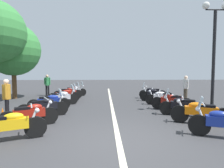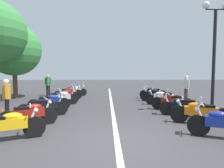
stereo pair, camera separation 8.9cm
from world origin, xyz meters
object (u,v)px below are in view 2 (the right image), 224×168
at_px(motorcycle_right_row_1, 200,112).
at_px(motorcycle_right_row_2, 183,106).
at_px(motorcycle_left_row_5, 65,95).
at_px(bystander_0, 48,83).
at_px(motorcycle_left_row_6, 69,92).
at_px(traffic_cone_1, 3,115).
at_px(motorcycle_left_row_1, 29,114).
at_px(traffic_cone_2, 180,100).
at_px(motorcycle_right_row_5, 156,95).
at_px(motorcycle_left_row_4, 61,97).
at_px(bystander_2, 7,95).
at_px(motorcycle_left_row_0, 6,125).
at_px(motorcycle_right_row_4, 163,98).
at_px(motorcycle_right_row_0, 224,123).
at_px(bystander_1, 186,86).
at_px(motorcycle_right_row_6, 153,92).
at_px(motorcycle_right_row_3, 171,101).
at_px(street_lamp_twin_globe, 215,39).
at_px(motorcycle_left_row_3, 50,102).
at_px(motorcycle_left_row_2, 44,106).
at_px(roadside_tree_1, 14,50).
at_px(motorcycle_left_row_7, 74,91).

distance_m(motorcycle_right_row_1, motorcycle_right_row_2, 1.31).
bearing_deg(motorcycle_left_row_5, bystander_0, 103.58).
distance_m(motorcycle_left_row_6, traffic_cone_1, 6.32).
xyz_separation_m(motorcycle_left_row_1, traffic_cone_2, (4.18, -7.24, -0.17)).
relative_size(motorcycle_left_row_5, motorcycle_right_row_5, 0.94).
relative_size(motorcycle_left_row_4, motorcycle_left_row_6, 0.97).
bearing_deg(bystander_2, motorcycle_left_row_0, 96.59).
relative_size(motorcycle_left_row_6, bystander_0, 1.13).
bearing_deg(motorcycle_right_row_4, motorcycle_right_row_2, 109.21).
bearing_deg(motorcycle_left_row_4, traffic_cone_2, -27.62).
height_order(motorcycle_right_row_4, motorcycle_right_row_5, motorcycle_right_row_5).
height_order(motorcycle_left_row_4, motorcycle_right_row_0, motorcycle_right_row_0).
bearing_deg(bystander_1, motorcycle_right_row_0, -118.77).
height_order(motorcycle_right_row_1, bystander_0, bystander_0).
distance_m(motorcycle_right_row_2, motorcycle_right_row_6, 5.15).
bearing_deg(motorcycle_left_row_1, motorcycle_left_row_0, -122.88).
xyz_separation_m(motorcycle_right_row_6, traffic_cone_2, (-2.36, -1.07, -0.17)).
height_order(motorcycle_left_row_6, bystander_2, bystander_2).
bearing_deg(motorcycle_right_row_3, motorcycle_right_row_5, -68.10).
distance_m(motorcycle_left_row_5, traffic_cone_2, 7.31).
bearing_deg(bystander_0, street_lamp_twin_globe, -118.31).
distance_m(motorcycle_left_row_3, motorcycle_right_row_5, 6.74).
height_order(motorcycle_right_row_6, bystander_2, bystander_2).
relative_size(motorcycle_left_row_3, motorcycle_right_row_2, 0.97).
distance_m(motorcycle_left_row_2, motorcycle_left_row_3, 1.20).
distance_m(street_lamp_twin_globe, roadside_tree_1, 12.84).
relative_size(motorcycle_left_row_6, motorcycle_right_row_3, 0.98).
bearing_deg(motorcycle_right_row_4, motorcycle_left_row_2, 40.91).
bearing_deg(motorcycle_right_row_1, traffic_cone_2, -81.67).
height_order(motorcycle_right_row_0, street_lamp_twin_globe, street_lamp_twin_globe).
distance_m(motorcycle_left_row_3, street_lamp_twin_globe, 8.40).
distance_m(motorcycle_left_row_5, motorcycle_right_row_6, 6.26).
bearing_deg(motorcycle_left_row_4, motorcycle_right_row_4, -29.56).
distance_m(motorcycle_right_row_1, motorcycle_right_row_4, 3.89).
bearing_deg(motorcycle_right_row_6, motorcycle_right_row_1, 105.09).
relative_size(motorcycle_left_row_6, motorcycle_right_row_0, 1.02).
bearing_deg(motorcycle_left_row_7, motorcycle_left_row_6, -117.28).
xyz_separation_m(motorcycle_left_row_4, motorcycle_left_row_6, (2.57, 0.09, 0.00)).
bearing_deg(street_lamp_twin_globe, motorcycle_right_row_0, 153.87).
relative_size(motorcycle_left_row_0, motorcycle_right_row_3, 1.00).
relative_size(motorcycle_left_row_4, motorcycle_right_row_2, 0.93).
bearing_deg(motorcycle_left_row_4, motorcycle_right_row_3, -41.95).
xyz_separation_m(motorcycle_left_row_3, motorcycle_right_row_5, (2.69, -6.18, 0.01)).
xyz_separation_m(motorcycle_right_row_1, traffic_cone_1, (0.43, 7.50, -0.18)).
relative_size(bystander_1, roadside_tree_1, 0.31).
height_order(motorcycle_left_row_6, roadside_tree_1, roadside_tree_1).
bearing_deg(motorcycle_right_row_1, motorcycle_left_row_4, -11.53).
bearing_deg(motorcycle_left_row_0, motorcycle_left_row_1, 63.31).
relative_size(motorcycle_left_row_2, motorcycle_left_row_3, 0.99).
bearing_deg(motorcycle_right_row_0, motorcycle_left_row_4, -18.14).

